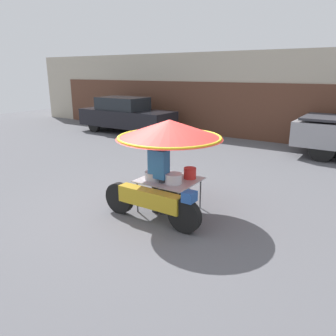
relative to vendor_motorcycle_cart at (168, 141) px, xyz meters
The scene contains 6 objects.
ground_plane 1.53m from the vendor_motorcycle_cart, 133.38° to the right, with size 36.00×36.00×0.00m, color #56565B.
shopfront_building 9.08m from the vendor_motorcycle_cart, 91.72° to the left, with size 28.00×2.06×3.58m.
vendor_motorcycle_cart is the anchor object (origin of this frame).
vendor_person 0.66m from the vendor_motorcycle_cart, 122.74° to the right, with size 0.38×0.22×1.51m.
parked_car 9.25m from the vendor_motorcycle_cart, 135.87° to the left, with size 4.60×1.66×1.63m.
potted_plant 11.99m from the vendor_motorcycle_cart, 141.21° to the left, with size 0.83×0.83×1.08m.
Camera 1 is at (3.72, -4.88, 2.76)m, focal length 35.00 mm.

